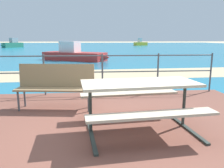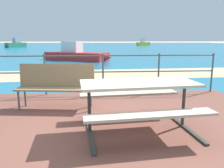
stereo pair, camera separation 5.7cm
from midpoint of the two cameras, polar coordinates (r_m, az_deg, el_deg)
The scene contains 10 objects.
ground_plane at distance 3.59m, azimuth -0.27°, elevation -12.83°, with size 240.00×240.00×0.00m, color beige.
patio_paving at distance 3.58m, azimuth -0.27°, elevation -12.39°, with size 6.40×5.20×0.06m, color brown.
sea_water at distance 43.29m, azimuth -4.21°, elevation 9.58°, with size 90.00×90.00×0.01m, color teal.
beach_strip at distance 9.42m, azimuth -2.97°, elevation 2.53°, with size 54.00×2.79×0.01m, color tan.
picnic_table at distance 3.46m, azimuth 7.31°, elevation -2.41°, with size 1.90×1.61×0.77m.
park_bench at distance 4.71m, azimuth -13.89°, elevation 0.34°, with size 1.61×0.61×0.91m.
railing_fence at distance 5.74m, azimuth -2.06°, elevation 4.02°, with size 5.94×0.04×1.05m.
boat_near at distance 15.86m, azimuth -9.06°, elevation 7.52°, with size 4.82×3.53×1.31m.
boat_mid at distance 50.88m, azimuth 8.18°, elevation 10.33°, with size 3.71×2.71×1.62m.
boat_far at distance 42.53m, azimuth -23.59°, elevation 9.39°, with size 3.32×3.52×1.65m.
Camera 2 is at (-0.21, -3.26, 1.48)m, focal length 35.50 mm.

